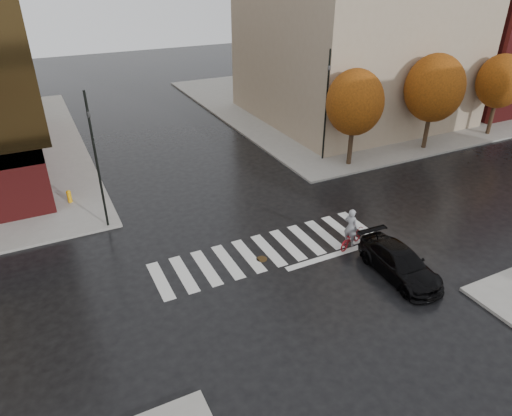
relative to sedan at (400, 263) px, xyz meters
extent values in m
plane|color=black|center=(-4.36, 3.92, -0.66)|extent=(120.00, 120.00, 0.00)
cube|color=gray|center=(16.64, 24.92, -0.59)|extent=(30.00, 30.00, 0.15)
cube|color=silver|center=(-4.36, 4.42, -0.66)|extent=(12.00, 3.00, 0.01)
cube|color=tan|center=(12.64, 20.92, 8.49)|extent=(16.00, 16.00, 18.00)
cube|color=maroon|center=(28.64, 19.92, 6.49)|extent=(14.00, 14.00, 14.00)
cylinder|color=#2E2014|center=(5.64, 11.32, 0.89)|extent=(0.32, 0.32, 2.80)
ellipsoid|color=#A24B0F|center=(5.64, 11.32, 3.81)|extent=(3.80, 3.80, 4.37)
cylinder|color=#2E2014|center=(12.64, 11.32, 0.89)|extent=(0.32, 0.32, 2.80)
ellipsoid|color=#A24B0F|center=(12.64, 11.32, 3.97)|extent=(4.20, 4.20, 4.83)
cylinder|color=#2E2014|center=(19.64, 11.32, 0.89)|extent=(0.32, 0.32, 2.80)
ellipsoid|color=#A24B0F|center=(19.64, 11.32, 3.73)|extent=(3.60, 3.60, 4.14)
imported|color=black|center=(0.00, 0.00, 0.00)|extent=(2.05, 4.64, 1.33)
imported|color=maroon|center=(-0.48, 2.92, -0.17)|extent=(1.97, 1.31, 0.98)
imported|color=gray|center=(-0.58, 2.92, 0.46)|extent=(0.72, 0.85, 1.99)
cylinder|color=black|center=(-11.05, 10.22, 3.11)|extent=(0.12, 0.12, 7.25)
imported|color=black|center=(-11.05, 10.22, 5.74)|extent=(0.20, 0.17, 0.91)
cylinder|color=black|center=(4.52, 12.92, 3.26)|extent=(0.12, 0.12, 7.54)
imported|color=black|center=(4.52, 12.92, 5.99)|extent=(0.19, 0.22, 0.94)
cylinder|color=#F9AC0E|center=(-12.53, 13.92, -0.20)|extent=(0.25, 0.25, 0.63)
sphere|color=#F9AC0E|center=(-12.53, 13.92, 0.12)|extent=(0.27, 0.27, 0.27)
cylinder|color=#473219|center=(-5.01, 3.88, -0.66)|extent=(0.67, 0.67, 0.01)
camera|label=1|loc=(-13.35, -12.19, 12.03)|focal=32.00mm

